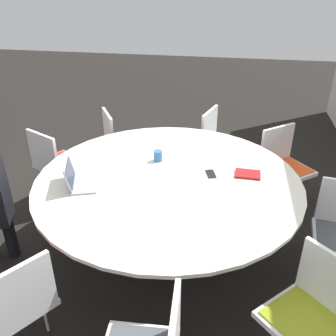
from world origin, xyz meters
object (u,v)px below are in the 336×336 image
(chair_1, at_px, (15,300))
(laptop, at_px, (78,179))
(chair_5, at_px, (284,162))
(cell_phone, at_px, (211,174))
(chair_8, at_px, (55,160))
(spiral_notebook, at_px, (248,174))
(chair_6, at_px, (219,140))
(chair_3, at_px, (312,308))
(chair_7, at_px, (120,140))
(coffee_cup, at_px, (158,156))

(chair_1, bearing_deg, laptop, 31.60)
(chair_5, xyz_separation_m, cell_phone, (0.81, -0.71, 0.24))
(chair_8, xyz_separation_m, laptop, (0.80, 0.60, 0.30))
(chair_1, relative_size, laptop, 2.27)
(spiral_notebook, bearing_deg, chair_8, -101.97)
(chair_1, height_order, cell_phone, chair_1)
(chair_6, xyz_separation_m, spiral_notebook, (1.20, 0.28, 0.25))
(chair_1, bearing_deg, chair_3, -47.72)
(cell_phone, bearing_deg, chair_5, 138.68)
(cell_phone, bearing_deg, laptop, -71.46)
(chair_3, relative_size, chair_7, 1.00)
(chair_1, relative_size, chair_8, 1.00)
(chair_1, bearing_deg, chair_6, 11.12)
(chair_3, height_order, chair_5, same)
(chair_3, distance_m, coffee_cup, 1.75)
(chair_5, bearing_deg, chair_7, -46.67)
(chair_1, relative_size, spiral_notebook, 3.94)
(chair_1, xyz_separation_m, spiral_notebook, (-1.37, 1.40, 0.25))
(chair_5, height_order, chair_8, same)
(spiral_notebook, relative_size, cell_phone, 1.40)
(laptop, xyz_separation_m, spiral_notebook, (-0.39, 1.35, -0.05))
(spiral_notebook, bearing_deg, chair_1, -45.66)
(chair_7, height_order, chair_8, same)
(chair_3, relative_size, chair_8, 1.00)
(chair_7, bearing_deg, chair_5, 52.15)
(chair_3, bearing_deg, laptop, 22.36)
(coffee_cup, bearing_deg, spiral_notebook, 80.62)
(chair_3, height_order, spiral_notebook, chair_3)
(coffee_cup, bearing_deg, chair_6, 154.45)
(laptop, distance_m, cell_phone, 1.10)
(chair_7, distance_m, cell_phone, 1.56)
(chair_6, bearing_deg, chair_3, 33.90)
(chair_7, bearing_deg, cell_phone, 16.31)
(chair_1, bearing_deg, cell_phone, -4.74)
(laptop, relative_size, spiral_notebook, 1.74)
(chair_5, distance_m, coffee_cup, 1.39)
(chair_1, relative_size, chair_7, 1.00)
(chair_5, bearing_deg, laptop, -5.43)
(chair_6, bearing_deg, chair_8, -46.76)
(chair_3, xyz_separation_m, chair_5, (-1.90, 0.02, 0.00))
(chair_7, relative_size, cell_phone, 5.53)
(coffee_cup, bearing_deg, chair_1, -22.03)
(laptop, relative_size, cell_phone, 2.44)
(chair_3, distance_m, chair_5, 1.90)
(chair_5, bearing_deg, coffee_cup, -10.71)
(chair_3, relative_size, chair_6, 1.00)
(laptop, height_order, cell_phone, laptop)
(chair_3, bearing_deg, chair_5, -45.03)
(spiral_notebook, height_order, cell_phone, spiral_notebook)
(laptop, distance_m, coffee_cup, 0.76)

